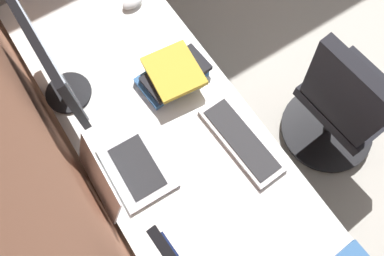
# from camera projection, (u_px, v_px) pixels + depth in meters

# --- Properties ---
(wall_back) EXTENTS (5.01, 0.10, 2.60)m
(wall_back) POSITION_uv_depth(u_px,v_px,m) (36.00, 181.00, 0.96)
(wall_back) COLOR brown
(wall_back) RESTS_ON ground
(desk) EXTENTS (2.24, 0.72, 0.73)m
(desk) POSITION_uv_depth(u_px,v_px,m) (182.00, 158.00, 1.64)
(desk) COLOR white
(desk) RESTS_ON ground
(drawer_pedestal) EXTENTS (0.40, 0.51, 0.69)m
(drawer_pedestal) POSITION_uv_depth(u_px,v_px,m) (175.00, 173.00, 1.94)
(drawer_pedestal) COLOR white
(drawer_pedestal) RESTS_ON ground
(monitor_primary) EXTENTS (0.50, 0.20, 0.45)m
(monitor_primary) POSITION_uv_depth(u_px,v_px,m) (49.00, 62.00, 1.44)
(monitor_primary) COLOR black
(monitor_primary) RESTS_ON desk
(laptop_leftmost) EXTENTS (0.32, 0.31, 0.22)m
(laptop_leftmost) POSITION_uv_depth(u_px,v_px,m) (123.00, 172.00, 1.50)
(laptop_leftmost) COLOR silver
(laptop_leftmost) RESTS_ON desk
(keyboard_main) EXTENTS (0.43, 0.16, 0.02)m
(keyboard_main) POSITION_uv_depth(u_px,v_px,m) (241.00, 140.00, 1.59)
(keyboard_main) COLOR silver
(keyboard_main) RESTS_ON desk
(mouse_main) EXTENTS (0.06, 0.10, 0.03)m
(mouse_main) POSITION_uv_depth(u_px,v_px,m) (132.00, 3.00, 1.84)
(mouse_main) COLOR silver
(mouse_main) RESTS_ON desk
(book_stack_near) EXTENTS (0.26, 0.32, 0.08)m
(book_stack_near) POSITION_uv_depth(u_px,v_px,m) (174.00, 74.00, 1.67)
(book_stack_near) COLOR #38669E
(book_stack_near) RESTS_ON desk
(office_chair) EXTENTS (0.56, 0.57, 0.97)m
(office_chair) POSITION_uv_depth(u_px,v_px,m) (343.00, 107.00, 1.96)
(office_chair) COLOR black
(office_chair) RESTS_ON ground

